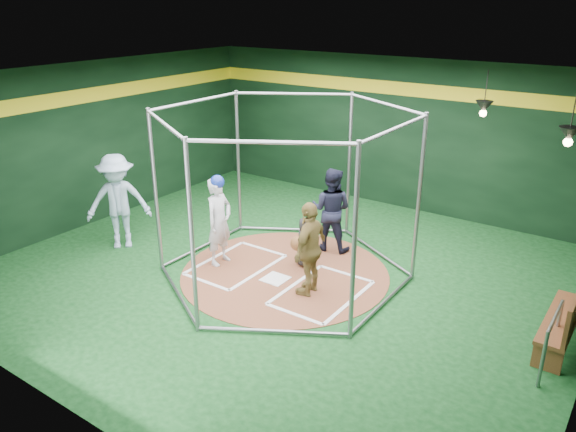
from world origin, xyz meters
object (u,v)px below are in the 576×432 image
Objects in this scene: dugout_bench at (569,314)px; visitor_leopard at (310,248)px; batter_figure at (219,220)px; umpire at (331,210)px.

visitor_leopard is at bearing -168.29° from dugout_bench.
dugout_bench is at bearing 7.66° from batter_figure.
visitor_leopard is at bearing -0.33° from batter_figure.
batter_figure reaches higher than visitor_leopard.
umpire reaches higher than dugout_bench.
umpire is (1.39, 1.72, -0.03)m from batter_figure.
umpire is at bearing 51.13° from batter_figure.
batter_figure is 2.01m from visitor_leopard.
umpire is at bearing -165.09° from visitor_leopard.
visitor_leopard reaches higher than dugout_bench.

